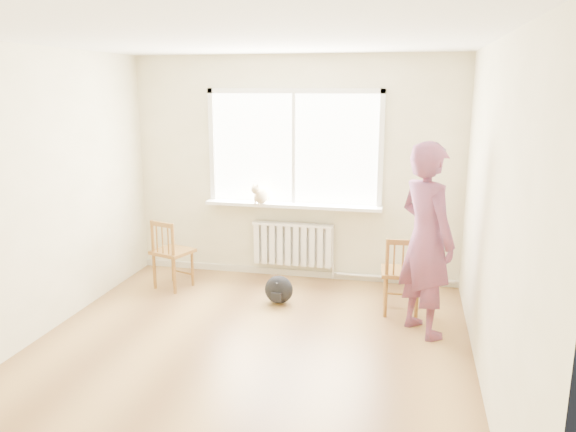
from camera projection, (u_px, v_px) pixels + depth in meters
The scene contains 13 objects.
floor at pixel (242, 357), 4.96m from camera, with size 4.50×4.50×0.00m, color #A77C44.
ceiling at pixel (236, 38), 4.34m from camera, with size 4.50×4.50×0.00m, color white.
back_wall at pixel (294, 169), 6.79m from camera, with size 4.00×0.01×2.70m, color beige.
window at pixel (294, 144), 6.69m from camera, with size 2.12×0.05×1.42m.
windowsill at pixel (293, 205), 6.78m from camera, with size 2.15×0.22×0.04m, color white.
radiator at pixel (293, 244), 6.91m from camera, with size 1.00×0.12×0.55m.
heating_pipe at pixel (395, 278), 6.76m from camera, with size 0.04×0.04×1.40m, color silver.
baseboard at pixel (294, 272), 7.07m from camera, with size 4.00×0.03×0.08m, color beige.
chair_left at pixel (170, 254), 6.55m from camera, with size 0.51×0.50×0.83m.
chair_right at pixel (401, 275), 5.81m from camera, with size 0.44×0.42×0.84m.
person at pixel (426, 240), 5.26m from camera, with size 0.68×0.44×1.86m, color #B93D56.
cat at pixel (261, 195), 6.75m from camera, with size 0.25×0.38×0.26m.
backpack at pixel (279, 290), 6.15m from camera, with size 0.31×0.23×0.31m, color black.
Camera 1 is at (1.37, -4.35, 2.34)m, focal length 35.00 mm.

